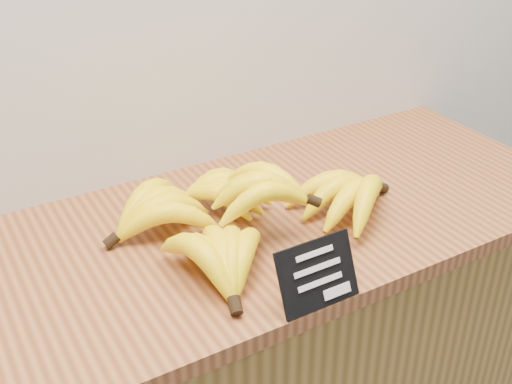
{
  "coord_description": "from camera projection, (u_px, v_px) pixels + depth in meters",
  "views": [
    {
      "loc": [
        -0.63,
        1.89,
        1.56
      ],
      "look_at": [
        -0.16,
        2.7,
        1.02
      ],
      "focal_mm": 45.0,
      "sensor_mm": 36.0,
      "label": 1
    }
  ],
  "objects": [
    {
      "name": "counter_top",
      "position": [
        242.0,
        230.0,
        1.17
      ],
      "size": [
        1.34,
        0.54,
        0.03
      ],
      "primitive_type": "cube",
      "color": "#98582F",
      "rests_on": "counter"
    },
    {
      "name": "chalkboard_sign",
      "position": [
        318.0,
        274.0,
        0.95
      ],
      "size": [
        0.13,
        0.05,
        0.1
      ],
      "primitive_type": "cube",
      "rotation": [
        -0.41,
        0.0,
        0.0
      ],
      "color": "black",
      "rests_on": "counter_top"
    },
    {
      "name": "banana_pile",
      "position": [
        243.0,
        212.0,
        1.12
      ],
      "size": [
        0.54,
        0.4,
        0.12
      ],
      "color": "#FFE50A",
      "rests_on": "counter_top"
    }
  ]
}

